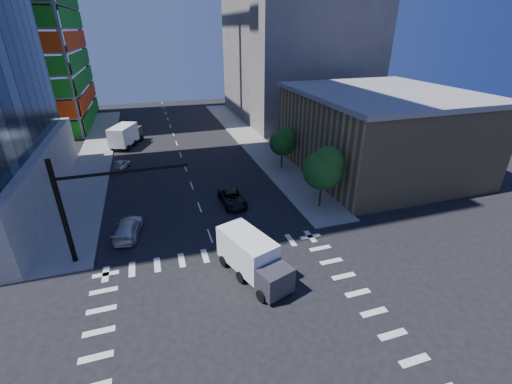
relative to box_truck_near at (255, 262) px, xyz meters
name	(u,v)px	position (x,y,z in m)	size (l,w,h in m)	color
ground	(245,333)	(-2.27, -5.05, -1.47)	(160.00, 160.00, 0.00)	black
road_markings	(245,333)	(-2.27, -5.05, -1.46)	(20.00, 20.00, 0.01)	silver
sidewalk_ne	(250,140)	(10.23, 34.95, -1.39)	(5.00, 60.00, 0.15)	gray
sidewalk_nw	(96,154)	(-14.77, 34.95, -1.39)	(5.00, 60.00, 0.15)	gray
commercial_building	(379,131)	(22.73, 16.95, 3.84)	(20.50, 22.50, 10.60)	#9E885B
bg_building_ne	(296,48)	(24.73, 49.95, 12.53)	(24.00, 30.00, 28.00)	#66605C
signal_mast_nw	(81,201)	(-12.27, 6.45, 4.03)	(10.20, 0.40, 9.00)	black
tree_south	(324,168)	(10.36, 8.86, 3.22)	(4.16, 4.16, 6.82)	#382316
tree_north	(283,141)	(10.66, 20.86, 2.52)	(3.54, 3.52, 5.78)	#382316
car_nb_far	(232,198)	(1.38, 12.60, -0.76)	(2.34, 5.08, 1.41)	black
car_sb_near	(128,228)	(-9.54, 9.47, -0.72)	(2.09, 5.13, 1.49)	silver
car_sb_mid	(121,165)	(-10.77, 27.48, -0.82)	(1.54, 3.82, 1.30)	#B1B5B9
box_truck_near	(255,262)	(0.00, 0.00, 0.00)	(4.61, 6.86, 3.32)	black
box_truck_far	(127,136)	(-10.05, 38.44, 0.11)	(5.36, 7.41, 3.58)	black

